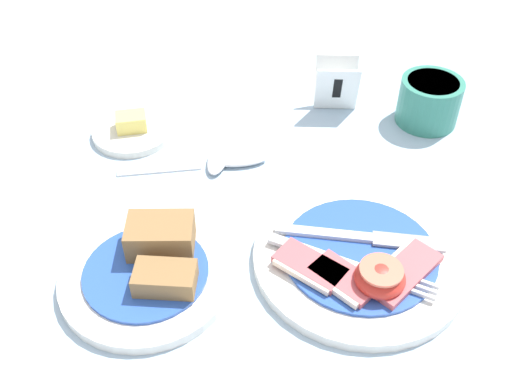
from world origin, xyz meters
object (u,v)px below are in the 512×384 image
Objects in this scene: breakfast_plate at (361,260)px; teaspoon_near_cup at (214,172)px; bread_plate at (151,269)px; teaspoon_by_saucer at (219,162)px; number_card at (336,85)px; sugar_cup at (429,100)px; butter_dish at (133,130)px.

breakfast_plate is 1.19× the size of teaspoon_near_cup.
bread_plate reaches higher than teaspoon_by_saucer.
sugar_cup is at bearing -12.77° from number_card.
sugar_cup reaches higher than bread_plate.
breakfast_plate is 0.24m from teaspoon_by_saucer.
number_card is 0.38× the size of teaspoon_near_cup.
teaspoon_by_saucer is at bearing -28.06° from butter_dish.
breakfast_plate is 2.10× the size of butter_dish.
sugar_cup is 0.44× the size of teaspoon_by_saucer.
bread_plate is at bearing -123.20° from number_card.
teaspoon_near_cup is (-0.29, -0.12, -0.03)m from sugar_cup.
teaspoon_near_cup is (-0.17, 0.15, -0.01)m from breakfast_plate.
breakfast_plate is at bearing -88.43° from number_card.
bread_plate reaches higher than teaspoon_near_cup.
teaspoon_near_cup is at bearing 71.90° from bread_plate.
butter_dish is at bearing 103.84° from bread_plate.
sugar_cup reaches higher than teaspoon_by_saucer.
teaspoon_near_cup is at bearing 137.97° from breakfast_plate.
teaspoon_near_cup is (-0.00, -0.02, 0.00)m from teaspoon_by_saucer.
teaspoon_by_saucer is (-0.16, 0.17, -0.01)m from breakfast_plate.
number_card is at bearing 90.44° from breakfast_plate.
breakfast_plate is 2.72× the size of sugar_cup.
number_card is at bearing 31.46° from teaspoon_by_saucer.
bread_plate is at bearing -76.16° from butter_dish.
number_card is 0.21m from teaspoon_by_saucer.
sugar_cup is 0.41m from butter_dish.
teaspoon_by_saucer is (-0.16, -0.13, -0.03)m from number_card.
sugar_cup is at bearing 65.68° from breakfast_plate.
bread_plate is 0.18m from teaspoon_near_cup.
breakfast_plate is 1.20× the size of teaspoon_by_saucer.
butter_dish is 0.14m from teaspoon_by_saucer.
bread_plate is 0.39m from number_card.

